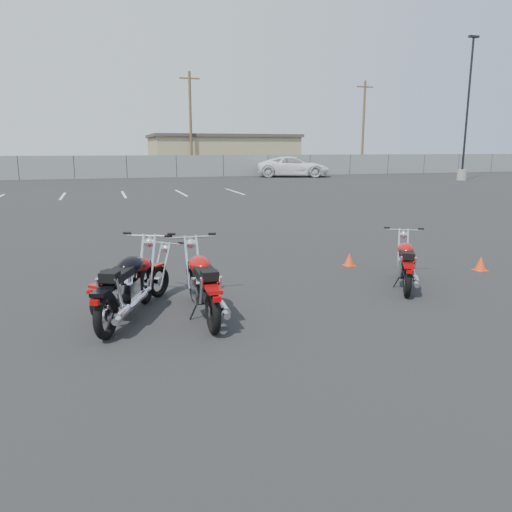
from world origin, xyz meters
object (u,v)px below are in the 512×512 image
object	(u,v)px
motorcycle_second_black	(127,286)
motorcycle_third_red	(203,285)
white_van	(293,161)
motorcycle_front_red	(133,282)
motorcycle_rear_red	(406,264)

from	to	relation	value
motorcycle_second_black	motorcycle_third_red	bearing A→B (deg)	-10.42
motorcycle_second_black	white_van	world-z (taller)	white_van
white_van	motorcycle_second_black	bearing A→B (deg)	172.82
motorcycle_third_red	white_van	distance (m)	35.83
motorcycle_second_black	white_van	size ratio (longest dim) A/B	0.31
motorcycle_front_red	white_van	bearing A→B (deg)	64.61
motorcycle_second_black	motorcycle_third_red	size ratio (longest dim) A/B	1.00
motorcycle_front_red	motorcycle_third_red	bearing A→B (deg)	-36.77
white_van	motorcycle_front_red	bearing A→B (deg)	172.62
motorcycle_front_red	white_van	xyz separation A→B (m)	(15.25, 32.14, 0.92)
white_van	motorcycle_third_red	bearing A→B (deg)	174.46
motorcycle_third_red	motorcycle_front_red	bearing A→B (deg)	143.23
motorcycle_rear_red	motorcycle_third_red	bearing A→B (deg)	-172.37
motorcycle_second_black	motorcycle_third_red	world-z (taller)	motorcycle_second_black
motorcycle_front_red	motorcycle_rear_red	distance (m)	4.62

